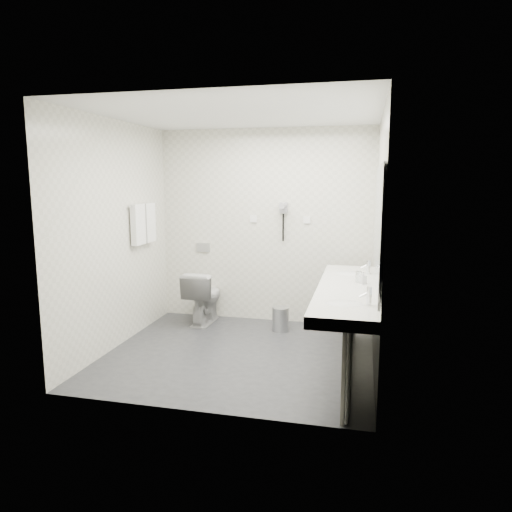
# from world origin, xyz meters

# --- Properties ---
(floor) EXTENTS (2.80, 2.80, 0.00)m
(floor) POSITION_xyz_m (0.00, 0.00, 0.00)
(floor) COLOR #2C2D31
(floor) RESTS_ON ground
(ceiling) EXTENTS (2.80, 2.80, 0.00)m
(ceiling) POSITION_xyz_m (0.00, 0.00, 2.50)
(ceiling) COLOR white
(ceiling) RESTS_ON wall_back
(wall_back) EXTENTS (2.80, 0.00, 2.80)m
(wall_back) POSITION_xyz_m (0.00, 1.30, 1.25)
(wall_back) COLOR silver
(wall_back) RESTS_ON floor
(wall_front) EXTENTS (2.80, 0.00, 2.80)m
(wall_front) POSITION_xyz_m (0.00, -1.30, 1.25)
(wall_front) COLOR silver
(wall_front) RESTS_ON floor
(wall_left) EXTENTS (0.00, 2.60, 2.60)m
(wall_left) POSITION_xyz_m (-1.40, 0.00, 1.25)
(wall_left) COLOR silver
(wall_left) RESTS_ON floor
(wall_right) EXTENTS (0.00, 2.60, 2.60)m
(wall_right) POSITION_xyz_m (1.40, 0.00, 1.25)
(wall_right) COLOR silver
(wall_right) RESTS_ON floor
(vanity_counter) EXTENTS (0.55, 2.20, 0.10)m
(vanity_counter) POSITION_xyz_m (1.12, -0.20, 0.80)
(vanity_counter) COLOR white
(vanity_counter) RESTS_ON floor
(vanity_panel) EXTENTS (0.03, 2.15, 0.75)m
(vanity_panel) POSITION_xyz_m (1.15, -0.20, 0.38)
(vanity_panel) COLOR gray
(vanity_panel) RESTS_ON floor
(vanity_post_near) EXTENTS (0.06, 0.06, 0.75)m
(vanity_post_near) POSITION_xyz_m (1.18, -1.24, 0.38)
(vanity_post_near) COLOR silver
(vanity_post_near) RESTS_ON floor
(vanity_post_far) EXTENTS (0.06, 0.06, 0.75)m
(vanity_post_far) POSITION_xyz_m (1.18, 0.84, 0.38)
(vanity_post_far) COLOR silver
(vanity_post_far) RESTS_ON floor
(mirror) EXTENTS (0.02, 2.20, 1.05)m
(mirror) POSITION_xyz_m (1.39, -0.20, 1.45)
(mirror) COLOR #B2BCC6
(mirror) RESTS_ON wall_right
(basin_near) EXTENTS (0.40, 0.31, 0.05)m
(basin_near) POSITION_xyz_m (1.12, -0.85, 0.83)
(basin_near) COLOR white
(basin_near) RESTS_ON vanity_counter
(basin_far) EXTENTS (0.40, 0.31, 0.05)m
(basin_far) POSITION_xyz_m (1.12, 0.45, 0.83)
(basin_far) COLOR white
(basin_far) RESTS_ON vanity_counter
(faucet_near) EXTENTS (0.04, 0.04, 0.15)m
(faucet_near) POSITION_xyz_m (1.32, -0.85, 0.92)
(faucet_near) COLOR silver
(faucet_near) RESTS_ON vanity_counter
(faucet_far) EXTENTS (0.04, 0.04, 0.15)m
(faucet_far) POSITION_xyz_m (1.32, 0.45, 0.92)
(faucet_far) COLOR silver
(faucet_far) RESTS_ON vanity_counter
(soap_bottle_a) EXTENTS (0.08, 0.08, 0.12)m
(soap_bottle_a) POSITION_xyz_m (1.27, -0.06, 0.91)
(soap_bottle_a) COLOR silver
(soap_bottle_a) RESTS_ON vanity_counter
(glass_left) EXTENTS (0.07, 0.07, 0.11)m
(glass_left) POSITION_xyz_m (1.23, 0.00, 0.90)
(glass_left) COLOR silver
(glass_left) RESTS_ON vanity_counter
(toilet) EXTENTS (0.41, 0.69, 0.69)m
(toilet) POSITION_xyz_m (-0.75, 0.99, 0.35)
(toilet) COLOR white
(toilet) RESTS_ON floor
(flush_plate) EXTENTS (0.18, 0.02, 0.12)m
(flush_plate) POSITION_xyz_m (-0.85, 1.29, 0.95)
(flush_plate) COLOR #B2B5BA
(flush_plate) RESTS_ON wall_back
(pedal_bin) EXTENTS (0.27, 0.27, 0.29)m
(pedal_bin) POSITION_xyz_m (0.29, 0.87, 0.14)
(pedal_bin) COLOR #B2B5BA
(pedal_bin) RESTS_ON floor
(bin_lid) EXTENTS (0.20, 0.20, 0.02)m
(bin_lid) POSITION_xyz_m (0.29, 0.87, 0.29)
(bin_lid) COLOR #B2B5BA
(bin_lid) RESTS_ON pedal_bin
(towel_rail) EXTENTS (0.02, 0.62, 0.02)m
(towel_rail) POSITION_xyz_m (-1.35, 0.55, 1.55)
(towel_rail) COLOR silver
(towel_rail) RESTS_ON wall_left
(towel_near) EXTENTS (0.07, 0.24, 0.48)m
(towel_near) POSITION_xyz_m (-1.34, 0.41, 1.33)
(towel_near) COLOR white
(towel_near) RESTS_ON towel_rail
(towel_far) EXTENTS (0.07, 0.24, 0.48)m
(towel_far) POSITION_xyz_m (-1.34, 0.69, 1.33)
(towel_far) COLOR white
(towel_far) RESTS_ON towel_rail
(dryer_cradle) EXTENTS (0.10, 0.04, 0.14)m
(dryer_cradle) POSITION_xyz_m (0.25, 1.27, 1.50)
(dryer_cradle) COLOR #97969C
(dryer_cradle) RESTS_ON wall_back
(dryer_barrel) EXTENTS (0.08, 0.14, 0.08)m
(dryer_barrel) POSITION_xyz_m (0.25, 1.20, 1.53)
(dryer_barrel) COLOR #97969C
(dryer_barrel) RESTS_ON dryer_cradle
(dryer_cord) EXTENTS (0.02, 0.02, 0.35)m
(dryer_cord) POSITION_xyz_m (0.25, 1.26, 1.25)
(dryer_cord) COLOR black
(dryer_cord) RESTS_ON dryer_cradle
(switch_plate_a) EXTENTS (0.09, 0.02, 0.09)m
(switch_plate_a) POSITION_xyz_m (-0.15, 1.29, 1.35)
(switch_plate_a) COLOR white
(switch_plate_a) RESTS_ON wall_back
(switch_plate_b) EXTENTS (0.09, 0.02, 0.09)m
(switch_plate_b) POSITION_xyz_m (0.55, 1.29, 1.35)
(switch_plate_b) COLOR white
(switch_plate_b) RESTS_ON wall_back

